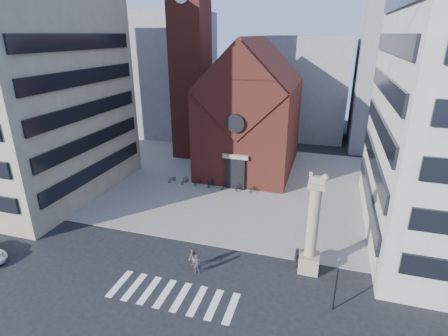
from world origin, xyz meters
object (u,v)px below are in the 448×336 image
at_px(scooter_0, 172,179).
at_px(pedestrian_2, 297,258).
at_px(lion_column, 312,234).
at_px(pedestrian_0, 197,264).
at_px(pedestrian_1, 193,259).
at_px(traffic_light, 336,283).

bearing_deg(scooter_0, pedestrian_2, -20.46).
height_order(lion_column, pedestrian_2, lion_column).
bearing_deg(pedestrian_2, pedestrian_0, 113.54).
bearing_deg(lion_column, pedestrian_0, -161.01).
xyz_separation_m(pedestrian_0, pedestrian_1, (-0.56, 0.49, 0.03)).
height_order(traffic_light, scooter_0, traffic_light).
bearing_deg(scooter_0, pedestrian_1, -42.65).
bearing_deg(lion_column, scooter_0, 143.90).
distance_m(pedestrian_0, scooter_0, 19.18).
relative_size(pedestrian_0, scooter_0, 1.10).
bearing_deg(scooter_0, traffic_light, -23.30).
bearing_deg(pedestrian_2, lion_column, -87.75).
distance_m(pedestrian_0, pedestrian_2, 8.19).
bearing_deg(pedestrian_1, pedestrian_0, 1.40).
bearing_deg(pedestrian_2, scooter_0, 54.60).
height_order(traffic_light, pedestrian_0, traffic_light).
bearing_deg(traffic_light, scooter_0, 139.51).
bearing_deg(traffic_light, pedestrian_2, 126.87).
height_order(lion_column, pedestrian_0, lion_column).
bearing_deg(pedestrian_0, lion_column, 8.58).
distance_m(lion_column, traffic_light, 4.62).
xyz_separation_m(pedestrian_0, scooter_0, (-9.84, 16.45, -0.39)).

